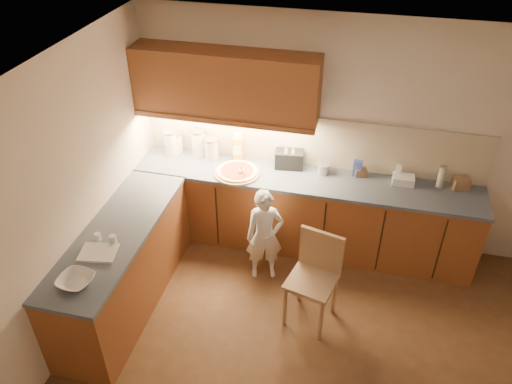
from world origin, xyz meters
TOP-DOWN VIEW (x-y plane):
  - room at (0.00, 0.00)m, footprint 4.54×4.50m
  - l_counter at (-0.92, 1.25)m, footprint 3.77×2.62m
  - backsplash at (-0.38, 1.99)m, footprint 3.75×0.02m
  - upper_cabinets at (-1.27, 1.82)m, footprint 1.95×0.36m
  - pizza_on_board at (-1.11, 1.60)m, footprint 0.50×0.50m
  - child at (-0.68, 1.10)m, footprint 0.45×0.37m
  - wooden_chair at (-0.09, 0.66)m, footprint 0.52×0.52m
  - mixing_bowl at (-1.95, -0.31)m, footprint 0.31×0.31m
  - canister_a at (-1.95, 1.83)m, footprint 0.15×0.15m
  - canister_b at (-1.91, 1.89)m, footprint 0.15×0.15m
  - canister_c at (-1.64, 1.90)m, footprint 0.17×0.17m
  - canister_d at (-1.47, 1.84)m, footprint 0.16×0.16m
  - oil_jug at (-1.18, 1.90)m, footprint 0.13×0.10m
  - toaster at (-0.59, 1.87)m, footprint 0.33×0.21m
  - steel_pot at (-0.20, 1.84)m, footprint 0.15×0.15m
  - blue_box at (0.16, 1.87)m, footprint 0.10×0.07m
  - card_box_a at (0.20, 1.88)m, footprint 0.14×0.12m
  - white_bottle at (0.59, 1.91)m, footprint 0.06×0.06m
  - flat_pack at (0.65, 1.84)m, footprint 0.22×0.16m
  - tall_jar at (1.02, 1.86)m, footprint 0.08×0.08m
  - card_box_b at (1.23, 1.87)m, footprint 0.19×0.16m
  - dough_cloth at (-1.95, 0.07)m, footprint 0.35×0.30m
  - spice_jar_a at (-2.05, 0.24)m, footprint 0.07×0.07m
  - spice_jar_b at (-1.89, 0.22)m, footprint 0.07×0.07m

SIDE VIEW (x-z plane):
  - l_counter at x=-0.92m, z-range 0.00..0.92m
  - child at x=-0.68m, z-range 0.00..1.07m
  - wooden_chair at x=-0.09m, z-range 0.08..1.04m
  - dough_cloth at x=-1.95m, z-range 0.92..0.94m
  - pizza_on_board at x=-1.11m, z-range 0.84..1.04m
  - mixing_bowl at x=-1.95m, z-range 0.92..0.99m
  - spice_jar_a at x=-2.05m, z-range 0.92..0.99m
  - spice_jar_b at x=-1.89m, z-range 0.92..1.01m
  - card_box_a at x=0.20m, z-range 0.92..1.01m
  - flat_pack at x=0.65m, z-range 0.92..1.01m
  - steel_pot at x=-0.20m, z-range 0.92..1.04m
  - card_box_b at x=1.23m, z-range 0.92..1.05m
  - white_bottle at x=0.59m, z-range 0.92..1.08m
  - blue_box at x=0.16m, z-range 0.92..1.11m
  - toaster at x=-0.59m, z-range 0.92..1.12m
  - tall_jar at x=1.02m, z-range 0.92..1.17m
  - canister_b at x=-1.91m, z-range 0.92..1.18m
  - canister_d at x=-1.47m, z-range 0.92..1.18m
  - oil_jug at x=-1.18m, z-range 0.91..1.24m
  - canister_a at x=-1.95m, z-range 0.92..1.22m
  - canister_c at x=-1.64m, z-range 0.92..1.24m
  - backsplash at x=-0.38m, z-range 0.92..1.50m
  - room at x=0.00m, z-range 0.37..2.99m
  - upper_cabinets at x=-1.27m, z-range 1.48..2.21m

